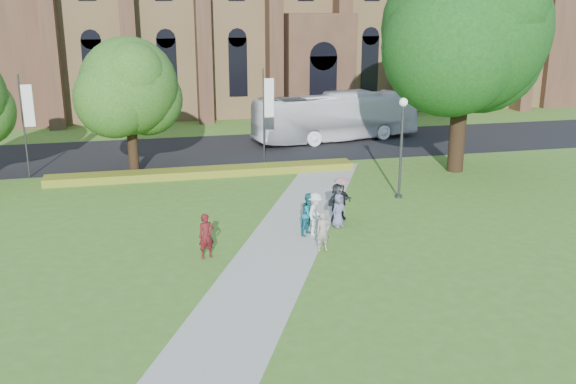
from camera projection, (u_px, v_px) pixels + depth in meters
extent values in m
plane|color=#4A7122|center=(287.00, 255.00, 25.93)|extent=(160.00, 160.00, 0.00)
cube|color=black|center=(223.00, 150.00, 44.62)|extent=(160.00, 10.00, 0.02)
cube|color=#B2B2A8|center=(282.00, 246.00, 26.86)|extent=(15.58, 28.54, 0.04)
cube|color=#AC8B22|center=(204.00, 172.00, 37.77)|extent=(18.00, 1.40, 0.45)
cube|color=brown|center=(295.00, 17.00, 63.08)|extent=(52.00, 16.00, 17.00)
cube|color=brown|center=(319.00, 67.00, 55.80)|extent=(6.00, 2.50, 9.00)
cylinder|color=#38383D|center=(401.00, 153.00, 32.95)|extent=(0.14, 0.14, 4.80)
sphere|color=white|center=(404.00, 102.00, 32.21)|extent=(0.44, 0.44, 0.44)
cylinder|color=#38383D|center=(399.00, 196.00, 33.61)|extent=(0.36, 0.36, 0.15)
cylinder|color=#332114|center=(459.00, 117.00, 38.09)|extent=(0.96, 0.96, 6.60)
sphere|color=#173D10|center=(465.00, 29.00, 36.65)|extent=(9.60, 9.60, 9.60)
cylinder|color=#332114|center=(132.00, 141.00, 37.61)|extent=(0.60, 0.60, 4.12)
sphere|color=#244B16|center=(129.00, 86.00, 36.70)|extent=(5.60, 5.60, 5.60)
cylinder|color=#38383D|center=(264.00, 117.00, 39.72)|extent=(0.10, 0.10, 6.00)
cube|color=white|center=(269.00, 98.00, 39.46)|extent=(0.60, 0.02, 2.40)
cylinder|color=#38383D|center=(24.00, 127.00, 36.70)|extent=(0.10, 0.10, 6.00)
cube|color=white|center=(28.00, 106.00, 36.43)|extent=(0.60, 0.02, 2.40)
imported|color=silver|center=(336.00, 117.00, 47.22)|extent=(12.93, 5.39, 3.51)
imported|color=#541316|center=(206.00, 236.00, 25.39)|extent=(0.75, 0.58, 1.80)
imported|color=#176474|center=(310.00, 214.00, 27.87)|extent=(1.15, 1.15, 1.88)
imported|color=silver|center=(315.00, 214.00, 27.83)|extent=(1.22, 1.43, 1.92)
imported|color=black|center=(341.00, 202.00, 29.92)|extent=(1.04, 0.56, 1.68)
imported|color=slate|center=(339.00, 210.00, 28.94)|extent=(0.89, 0.79, 1.54)
imported|color=#26292E|center=(337.00, 202.00, 29.67)|extent=(1.67, 1.40, 1.80)
imported|color=gray|center=(323.00, 231.00, 26.12)|extent=(0.64, 0.45, 1.64)
imported|color=#F2ABB4|center=(342.00, 186.00, 28.77)|extent=(0.84, 0.84, 0.64)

